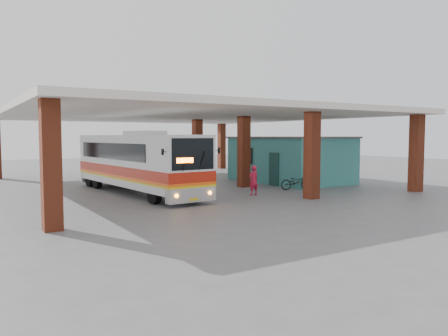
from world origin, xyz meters
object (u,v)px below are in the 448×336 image
at_px(coach_bus, 137,162).
at_px(motorcycle, 296,182).
at_px(red_chair, 242,175).
at_px(pedestrian, 253,180).

distance_m(coach_bus, motorcycle, 9.16).
distance_m(coach_bus, red_chair, 9.25).
bearing_deg(motorcycle, coach_bus, 89.94).
height_order(coach_bus, pedestrian, coach_bus).
relative_size(coach_bus, red_chair, 15.14).
xyz_separation_m(motorcycle, red_chair, (0.39, 6.23, -0.12)).
bearing_deg(pedestrian, coach_bus, -43.52).
relative_size(motorcycle, red_chair, 2.36).
bearing_deg(red_chair, motorcycle, -101.42).
bearing_deg(pedestrian, red_chair, -123.60).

